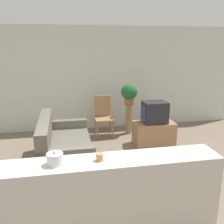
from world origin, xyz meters
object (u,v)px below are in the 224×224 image
object	(u,v)px
decorative_bowl	(55,159)
couch	(63,149)
television	(154,112)
wooden_chair	(103,115)
potted_plant	(129,93)

from	to	relation	value
decorative_bowl	couch	bearing A→B (deg)	88.12
television	wooden_chair	xyz separation A→B (m)	(-1.03, 0.83, -0.23)
wooden_chair	couch	bearing A→B (deg)	-125.52
couch	wooden_chair	bearing A→B (deg)	54.48
couch	wooden_chair	world-z (taller)	wooden_chair
wooden_chair	potted_plant	bearing A→B (deg)	1.56
wooden_chair	potted_plant	size ratio (longest dim) A/B	1.84
television	wooden_chair	bearing A→B (deg)	141.17
couch	television	bearing A→B (deg)	15.92
television	potted_plant	distance (m)	0.97
potted_plant	decorative_bowl	world-z (taller)	potted_plant
television	potted_plant	size ratio (longest dim) A/B	0.99
couch	wooden_chair	distance (m)	1.74
potted_plant	decorative_bowl	xyz separation A→B (m)	(-1.73, -3.38, -0.03)
couch	wooden_chair	size ratio (longest dim) A/B	1.72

